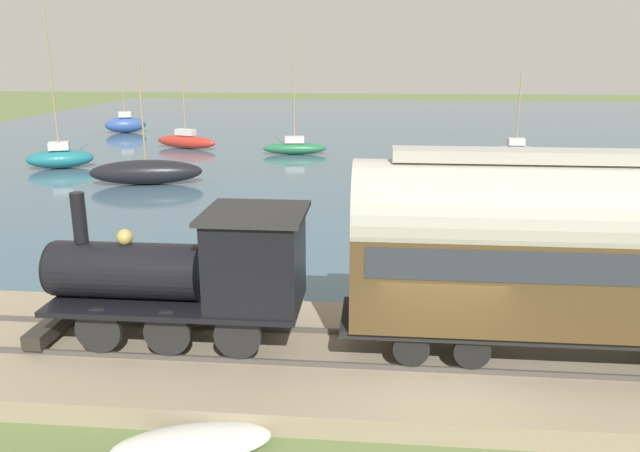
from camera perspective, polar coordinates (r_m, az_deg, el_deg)
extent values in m
plane|color=#607542|center=(13.49, 10.79, -15.29)|extent=(200.00, 200.00, 0.00)
cube|color=#426075|center=(56.11, 6.73, 8.43)|extent=(80.00, 80.00, 0.01)
cube|color=gray|center=(14.35, 10.43, -12.23)|extent=(5.45, 56.00, 0.46)
cube|color=#4C4742|center=(13.49, 10.79, -12.75)|extent=(0.07, 54.88, 0.12)
cube|color=#4C4742|center=(14.95, 10.22, -9.79)|extent=(0.07, 54.88, 0.12)
cylinder|color=black|center=(13.47, -7.55, -9.95)|extent=(0.12, 1.01, 1.01)
cylinder|color=black|center=(14.93, -6.17, -7.28)|extent=(0.12, 1.01, 1.01)
cylinder|color=black|center=(13.87, -13.79, -9.50)|extent=(0.12, 1.01, 1.01)
cylinder|color=black|center=(15.29, -11.82, -6.96)|extent=(0.12, 1.01, 1.01)
cylinder|color=black|center=(14.42, -19.60, -8.98)|extent=(0.12, 1.01, 1.01)
cylinder|color=black|center=(15.80, -17.15, -6.60)|extent=(0.12, 1.01, 1.01)
cube|color=black|center=(14.42, -12.85, -6.66)|extent=(2.14, 5.54, 0.12)
cylinder|color=black|center=(14.56, -17.18, -3.87)|extent=(1.25, 3.33, 1.25)
cylinder|color=black|center=(15.28, -23.11, -3.53)|extent=(1.19, 0.08, 1.19)
cylinder|color=black|center=(14.63, -21.16, 0.73)|extent=(0.31, 0.31, 1.12)
sphere|color=tan|center=(14.33, -17.42, -0.98)|extent=(0.36, 0.36, 0.36)
cube|color=black|center=(13.61, -5.87, -3.02)|extent=(2.04, 1.94, 1.95)
cube|color=#282828|center=(13.32, -5.99, 1.17)|extent=(2.24, 2.18, 0.10)
cube|color=#2D2823|center=(15.87, -23.24, -8.38)|extent=(1.94, 0.44, 0.32)
cylinder|color=black|center=(13.38, 13.73, -11.08)|extent=(0.12, 0.76, 0.76)
cylinder|color=black|center=(14.84, 12.85, -8.27)|extent=(0.12, 0.76, 0.76)
cylinder|color=black|center=(13.25, 8.33, -11.06)|extent=(0.12, 0.76, 0.76)
cylinder|color=black|center=(14.73, 8.03, -8.21)|extent=(0.12, 0.76, 0.76)
cube|color=black|center=(14.47, 22.20, -8.39)|extent=(1.92, 9.90, 0.16)
cube|color=#4C381E|center=(14.04, 22.71, -3.79)|extent=(2.13, 9.50, 2.29)
cube|color=#2D333D|center=(13.93, 22.88, -2.23)|extent=(2.16, 8.91, 0.64)
cylinder|color=#B2ADA3|center=(13.73, 23.20, 0.74)|extent=(2.24, 9.50, 2.24)
cube|color=#B2ADA3|center=(13.50, 23.76, 5.83)|extent=(0.75, 7.92, 0.24)
ellipsoid|color=#236B42|center=(43.88, -2.33, 7.09)|extent=(1.63, 4.52, 0.80)
cylinder|color=#9E8460|center=(43.47, -2.39, 12.44)|extent=(0.10, 0.10, 7.39)
cube|color=silver|center=(43.79, -2.34, 7.90)|extent=(0.81, 1.39, 0.45)
ellipsoid|color=#B72D23|center=(47.67, -12.15, 7.54)|extent=(2.56, 5.12, 0.97)
cylinder|color=#9E8460|center=(47.33, -12.40, 11.74)|extent=(0.10, 0.10, 6.05)
cube|color=silver|center=(47.58, -12.20, 8.39)|extent=(1.06, 1.63, 0.45)
ellipsoid|color=gray|center=(43.05, 17.41, 6.39)|extent=(1.28, 3.59, 1.04)
cylinder|color=#9E8460|center=(42.73, 17.72, 10.15)|extent=(0.10, 0.10, 4.64)
cube|color=silver|center=(42.95, 17.49, 7.37)|extent=(0.68, 1.10, 0.45)
ellipsoid|color=#335199|center=(58.54, -17.36, 8.82)|extent=(2.92, 3.89, 1.38)
cylinder|color=#9E8460|center=(58.25, -17.69, 12.77)|extent=(0.10, 0.10, 6.72)
cube|color=silver|center=(58.45, -17.44, 9.71)|extent=(1.36, 1.36, 0.45)
ellipsoid|color=#1E707A|center=(41.68, -22.66, 5.69)|extent=(3.14, 4.27, 1.14)
cylinder|color=#9E8460|center=(41.23, -23.35, 12.12)|extent=(0.10, 0.10, 8.25)
cube|color=silver|center=(41.57, -22.78, 6.77)|extent=(1.42, 1.49, 0.45)
ellipsoid|color=black|center=(34.94, -15.60, 4.77)|extent=(2.88, 6.19, 1.31)
cylinder|color=#9E8460|center=(34.52, -16.00, 10.05)|extent=(0.10, 0.10, 5.16)
ellipsoid|color=silver|center=(20.92, 8.00, -3.24)|extent=(1.29, 2.00, 0.32)
ellipsoid|color=#B7B2A3|center=(22.99, 13.65, -1.73)|extent=(1.05, 2.90, 0.38)
ellipsoid|color=beige|center=(24.68, -4.50, -0.05)|extent=(2.15, 2.03, 0.46)
ellipsoid|color=silver|center=(11.83, -11.62, -18.91)|extent=(1.88, 3.00, 0.44)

